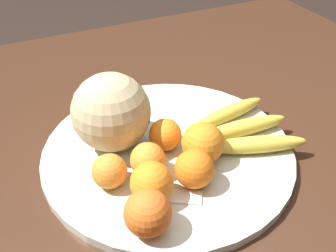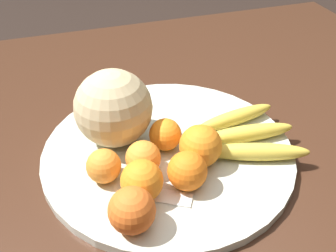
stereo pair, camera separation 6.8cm
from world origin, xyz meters
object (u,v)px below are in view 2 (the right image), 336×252
(fruit_bowl, at_px, (168,151))
(orange_back_left, at_px, (142,181))
(orange_mid_center, at_px, (165,134))
(produce_tag, at_px, (166,197))
(melon, at_px, (113,108))
(banana_bunch, at_px, (245,135))
(orange_front_right, at_px, (104,166))
(orange_side_extra, at_px, (143,158))
(orange_top_small, at_px, (201,146))
(orange_front_left, at_px, (187,171))
(kitchen_table, at_px, (164,167))
(orange_back_right, at_px, (132,210))

(fruit_bowl, height_order, orange_back_left, orange_back_left)
(orange_mid_center, relative_size, produce_tag, 0.68)
(orange_back_left, bearing_deg, produce_tag, -22.18)
(fruit_bowl, height_order, melon, melon)
(banana_bunch, bearing_deg, orange_back_left, -156.52)
(banana_bunch, height_order, produce_tag, banana_bunch)
(orange_front_right, xyz_separation_m, orange_side_extra, (0.07, -0.00, 0.00))
(melon, xyz_separation_m, orange_top_small, (0.12, -0.11, -0.03))
(orange_mid_center, distance_m, produce_tag, 0.13)
(orange_front_left, height_order, orange_front_right, orange_front_left)
(melon, bearing_deg, orange_front_left, -61.24)
(orange_back_left, relative_size, orange_side_extra, 1.13)
(orange_front_left, relative_size, orange_back_left, 0.96)
(orange_mid_center, bearing_deg, orange_back_left, -124.23)
(orange_back_left, bearing_deg, orange_front_left, 0.34)
(orange_side_extra, bearing_deg, orange_mid_center, 42.45)
(kitchen_table, relative_size, orange_front_left, 22.68)
(orange_top_small, bearing_deg, banana_bunch, 14.79)
(banana_bunch, distance_m, orange_back_right, 0.28)
(banana_bunch, distance_m, orange_top_small, 0.11)
(banana_bunch, bearing_deg, orange_front_left, -147.98)
(orange_back_right, bearing_deg, orange_front_right, 100.52)
(orange_back_right, bearing_deg, orange_mid_center, 57.71)
(orange_side_extra, bearing_deg, orange_front_left, -42.98)
(fruit_bowl, bearing_deg, orange_back_left, -126.68)
(orange_front_left, distance_m, orange_back_right, 0.12)
(orange_back_left, height_order, produce_tag, orange_back_left)
(orange_front_left, distance_m, orange_front_right, 0.14)
(fruit_bowl, xyz_separation_m, orange_side_extra, (-0.06, -0.05, 0.04))
(banana_bunch, relative_size, produce_tag, 2.23)
(orange_front_left, bearing_deg, orange_front_right, 155.57)
(orange_front_left, xyz_separation_m, orange_back_right, (-0.10, -0.05, 0.00))
(orange_front_right, relative_size, orange_top_small, 0.78)
(orange_front_right, height_order, orange_back_right, orange_back_right)
(banana_bunch, distance_m, orange_mid_center, 0.15)
(kitchen_table, xyz_separation_m, orange_back_right, (-0.11, -0.21, 0.13))
(fruit_bowl, bearing_deg, banana_bunch, -10.84)
(orange_front_right, relative_size, orange_side_extra, 0.96)
(orange_mid_center, xyz_separation_m, orange_back_left, (-0.07, -0.10, 0.00))
(kitchen_table, distance_m, orange_front_left, 0.20)
(orange_mid_center, xyz_separation_m, produce_tag, (-0.04, -0.12, -0.03))
(kitchen_table, xyz_separation_m, produce_tag, (-0.05, -0.17, 0.10))
(kitchen_table, height_order, orange_back_right, orange_back_right)
(orange_side_extra, distance_m, produce_tag, 0.08)
(orange_front_left, relative_size, produce_tag, 0.75)
(orange_back_right, relative_size, orange_side_extra, 1.16)
(fruit_bowl, height_order, orange_top_small, orange_top_small)
(banana_bunch, bearing_deg, orange_mid_center, 172.73)
(kitchen_table, height_order, orange_side_extra, orange_side_extra)
(fruit_bowl, height_order, orange_front_left, orange_front_left)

